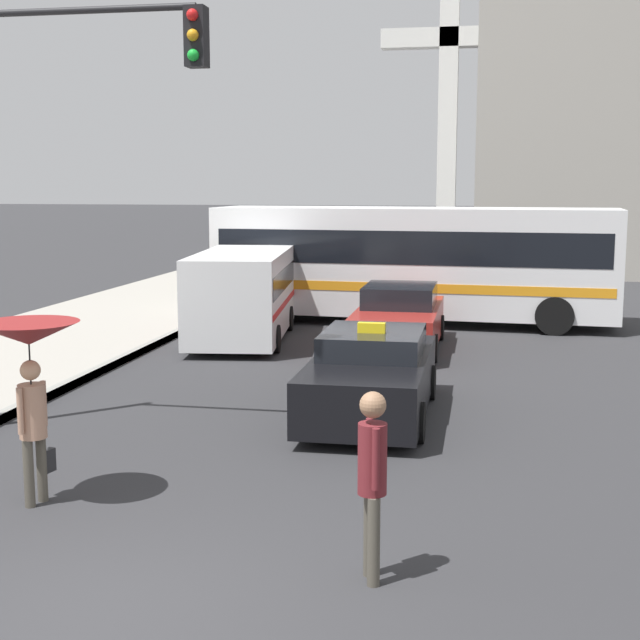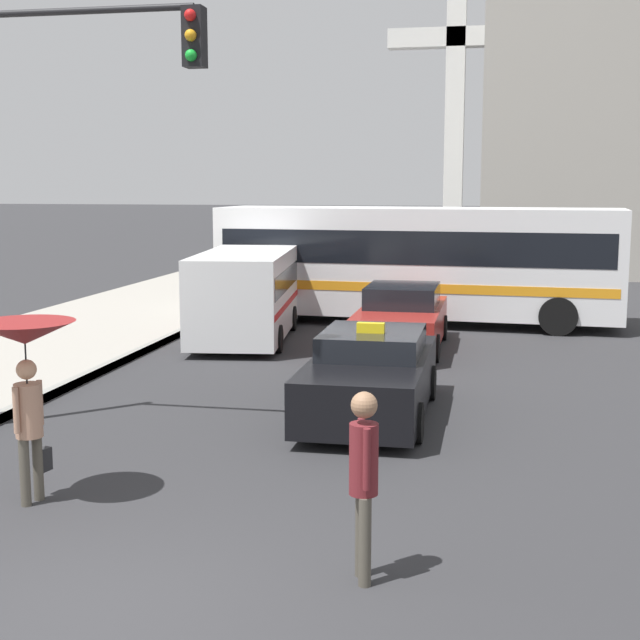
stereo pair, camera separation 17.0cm
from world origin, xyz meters
The scene contains 9 objects.
ground_plane centered at (0.00, 0.00, 0.00)m, with size 300.00×300.00×0.00m, color #2D2D30.
taxi centered at (1.46, 7.16, 0.66)m, with size 1.91×4.35×1.53m.
sedan_red centered at (1.32, 13.22, 0.67)m, with size 1.91×4.49×1.44m.
ambulance_van centered at (-2.46, 13.59, 1.18)m, with size 2.61×5.33×2.12m.
city_bus centered at (1.30, 17.21, 1.72)m, with size 10.83×3.20×3.10m.
pedestrian_with_umbrella centered at (-1.89, 2.45, 1.79)m, with size 1.16×1.16×2.16m.
pedestrian_man centered at (2.23, 1.14, 1.09)m, with size 0.34×0.43×1.83m.
traffic_light centered at (-3.06, 5.15, 4.44)m, with size 4.09×0.38×6.39m.
monument_cross centered at (1.25, 37.61, 8.38)m, with size 6.50×0.90×14.77m.
Camera 1 is at (3.21, -6.79, 3.72)m, focal length 50.00 mm.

